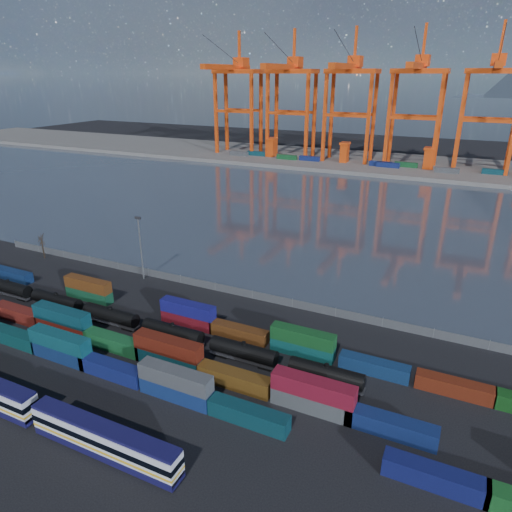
% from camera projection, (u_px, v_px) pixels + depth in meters
% --- Properties ---
extents(ground, '(700.00, 700.00, 0.00)m').
position_uv_depth(ground, '(186.00, 362.00, 83.26)').
color(ground, black).
rests_on(ground, ground).
extents(harbor_water, '(700.00, 700.00, 0.00)m').
position_uv_depth(harbor_water, '(341.00, 214.00, 171.33)').
color(harbor_water, '#323B48').
rests_on(harbor_water, ground).
extents(far_quay, '(700.00, 70.00, 2.00)m').
position_uv_depth(far_quay, '(391.00, 164.00, 259.03)').
color(far_quay, '#514F4C').
rests_on(far_quay, ground).
extents(distant_mountains, '(2470.00, 1100.00, 520.00)m').
position_uv_depth(distant_mountains, '(508.00, 10.00, 1318.30)').
color(distant_mountains, '#1E2630').
rests_on(distant_mountains, ground).
extents(container_row_south, '(140.45, 2.61, 5.55)m').
position_uv_depth(container_row_south, '(139.00, 376.00, 76.19)').
color(container_row_south, '#3E4143').
rests_on(container_row_south, ground).
extents(container_row_mid, '(141.83, 2.68, 5.71)m').
position_uv_depth(container_row_mid, '(151.00, 351.00, 82.86)').
color(container_row_mid, '#434648').
rests_on(container_row_mid, ground).
extents(container_row_north, '(141.94, 2.48, 5.28)m').
position_uv_depth(container_row_north, '(203.00, 320.00, 93.30)').
color(container_row_north, navy).
rests_on(container_row_north, ground).
extents(tanker_string, '(106.30, 2.86, 4.09)m').
position_uv_depth(tanker_string, '(111.00, 316.00, 94.99)').
color(tanker_string, black).
rests_on(tanker_string, ground).
extents(waterfront_fence, '(160.12, 0.12, 2.20)m').
position_uv_depth(waterfront_fence, '(252.00, 295.00, 106.37)').
color(waterfront_fence, '#595B5E').
rests_on(waterfront_fence, ground).
extents(bare_tree, '(1.90, 1.96, 7.43)m').
position_uv_depth(bare_tree, '(43.00, 246.00, 128.82)').
color(bare_tree, black).
rests_on(bare_tree, ground).
extents(yard_light_mast, '(1.60, 0.40, 16.60)m').
position_uv_depth(yard_light_mast, '(140.00, 245.00, 113.53)').
color(yard_light_mast, slate).
rests_on(yard_light_mast, ground).
extents(gantry_cranes, '(202.88, 53.52, 72.48)m').
position_uv_depth(gantry_cranes, '(384.00, 83.00, 240.05)').
color(gantry_cranes, '#E64410').
rests_on(gantry_cranes, ground).
extents(quay_containers, '(172.58, 10.99, 2.60)m').
position_uv_depth(quay_containers, '(367.00, 163.00, 250.35)').
color(quay_containers, navy).
rests_on(quay_containers, far_quay).
extents(straddle_carriers, '(140.00, 7.00, 11.10)m').
position_uv_depth(straddle_carriers, '(385.00, 155.00, 249.10)').
color(straddle_carriers, '#E64410').
rests_on(straddle_carriers, far_quay).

